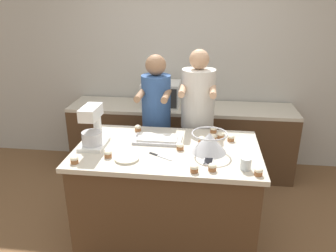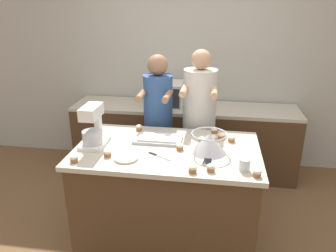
{
  "view_description": "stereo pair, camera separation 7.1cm",
  "coord_description": "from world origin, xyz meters",
  "views": [
    {
      "loc": [
        0.31,
        -2.49,
        2.13
      ],
      "look_at": [
        0.0,
        0.05,
        1.14
      ],
      "focal_mm": 35.0,
      "sensor_mm": 36.0,
      "label": 1
    },
    {
      "loc": [
        0.38,
        -2.48,
        2.13
      ],
      "look_at": [
        0.0,
        0.05,
        1.14
      ],
      "focal_mm": 35.0,
      "sensor_mm": 36.0,
      "label": 2
    }
  ],
  "objects": [
    {
      "name": "knife",
      "position": [
        -0.05,
        -0.17,
        0.96
      ],
      "size": [
        0.2,
        0.13,
        0.01
      ],
      "color": "#BCBCC1",
      "rests_on": "island_counter"
    },
    {
      "name": "back_wall",
      "position": [
        0.0,
        1.75,
        1.35
      ],
      "size": [
        10.0,
        0.06,
        2.7
      ],
      "color": "#B2ADA3",
      "rests_on": "ground_plane"
    },
    {
      "name": "cupcake_7",
      "position": [
        0.38,
        0.21,
        0.99
      ],
      "size": [
        0.06,
        0.06,
        0.06
      ],
      "color": "#9E6038",
      "rests_on": "island_counter"
    },
    {
      "name": "drinking_glass",
      "position": [
        0.62,
        -0.3,
        1.0
      ],
      "size": [
        0.08,
        0.08,
        0.09
      ],
      "color": "silver",
      "rests_on": "island_counter"
    },
    {
      "name": "small_plate",
      "position": [
        -0.29,
        -0.25,
        0.97
      ],
      "size": [
        0.19,
        0.19,
        0.02
      ],
      "color": "beige",
      "rests_on": "island_counter"
    },
    {
      "name": "cupcake_8",
      "position": [
        0.29,
        0.14,
        0.99
      ],
      "size": [
        0.06,
        0.06,
        0.06
      ],
      "color": "#9E6038",
      "rests_on": "island_counter"
    },
    {
      "name": "microwave_oven",
      "position": [
        -0.25,
        1.4,
        1.03
      ],
      "size": [
        0.46,
        0.39,
        0.3
      ],
      "color": "silver",
      "rests_on": "back_counter"
    },
    {
      "name": "cupcake_3",
      "position": [
        0.25,
        -0.39,
        0.99
      ],
      "size": [
        0.06,
        0.06,
        0.06
      ],
      "color": "#9E6038",
      "rests_on": "island_counter"
    },
    {
      "name": "person_left",
      "position": [
        -0.2,
        0.7,
        0.87
      ],
      "size": [
        0.32,
        0.49,
        1.63
      ],
      "color": "#33384C",
      "rests_on": "ground_plane"
    },
    {
      "name": "cupcake_9",
      "position": [
        0.45,
        0.26,
        0.99
      ],
      "size": [
        0.06,
        0.06,
        0.06
      ],
      "color": "#9E6038",
      "rests_on": "island_counter"
    },
    {
      "name": "cupcake_4",
      "position": [
        0.54,
        0.21,
        0.99
      ],
      "size": [
        0.06,
        0.06,
        0.06
      ],
      "color": "#9E6038",
      "rests_on": "island_counter"
    },
    {
      "name": "mixing_bowl",
      "position": [
        0.35,
        -0.04,
        1.05
      ],
      "size": [
        0.29,
        0.29,
        0.17
      ],
      "color": "#BCBCC1",
      "rests_on": "island_counter"
    },
    {
      "name": "baking_tray",
      "position": [
        -0.1,
        0.13,
        0.98
      ],
      "size": [
        0.42,
        0.22,
        0.04
      ],
      "color": "#BCBCC1",
      "rests_on": "island_counter"
    },
    {
      "name": "island_counter",
      "position": [
        0.0,
        0.0,
        0.48
      ],
      "size": [
        1.55,
        0.93,
        0.96
      ],
      "color": "#4C331E",
      "rests_on": "ground_plane"
    },
    {
      "name": "ground_plane",
      "position": [
        0.0,
        0.0,
        0.0
      ],
      "size": [
        16.0,
        16.0,
        0.0
      ],
      "primitive_type": "plane",
      "color": "brown"
    },
    {
      "name": "cupcake_1",
      "position": [
        0.38,
        -0.35,
        0.99
      ],
      "size": [
        0.06,
        0.06,
        0.06
      ],
      "color": "#9E6038",
      "rests_on": "island_counter"
    },
    {
      "name": "back_counter",
      "position": [
        0.0,
        1.4,
        0.44
      ],
      "size": [
        2.8,
        0.6,
        0.88
      ],
      "color": "#4C331E",
      "rests_on": "ground_plane"
    },
    {
      "name": "cupcake_5",
      "position": [
        -0.33,
        0.35,
        0.99
      ],
      "size": [
        0.06,
        0.06,
        0.06
      ],
      "color": "#9E6038",
      "rests_on": "island_counter"
    },
    {
      "name": "stand_mixer",
      "position": [
        -0.63,
        -0.03,
        1.11
      ],
      "size": [
        0.2,
        0.3,
        0.35
      ],
      "color": "white",
      "rests_on": "island_counter"
    },
    {
      "name": "cupcake_0",
      "position": [
        0.7,
        -0.38,
        0.99
      ],
      "size": [
        0.06,
        0.06,
        0.06
      ],
      "color": "#9E6038",
      "rests_on": "island_counter"
    },
    {
      "name": "cupcake_11",
      "position": [
        -0.45,
        -0.23,
        0.99
      ],
      "size": [
        0.06,
        0.06,
        0.06
      ],
      "color": "#9E6038",
      "rests_on": "island_counter"
    },
    {
      "name": "cell_phone",
      "position": [
        0.35,
        -0.21,
        0.96
      ],
      "size": [
        0.08,
        0.15,
        0.01
      ],
      "color": "silver",
      "rests_on": "island_counter"
    },
    {
      "name": "person_right",
      "position": [
        0.22,
        0.7,
        0.89
      ],
      "size": [
        0.35,
        0.51,
        1.68
      ],
      "color": "#232328",
      "rests_on": "ground_plane"
    },
    {
      "name": "cupcake_6",
      "position": [
        -0.67,
        -0.36,
        0.99
      ],
      "size": [
        0.06,
        0.06,
        0.06
      ],
      "color": "#9E6038",
      "rests_on": "island_counter"
    },
    {
      "name": "cupcake_2",
      "position": [
        0.39,
        0.39,
        0.99
      ],
      "size": [
        0.06,
        0.06,
        0.06
      ],
      "color": "#9E6038",
      "rests_on": "island_counter"
    },
    {
      "name": "cupcake_10",
      "position": [
        0.11,
        -0.02,
        0.99
      ],
      "size": [
        0.06,
        0.06,
        0.06
      ],
      "color": "#9E6038",
      "rests_on": "island_counter"
    }
  ]
}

